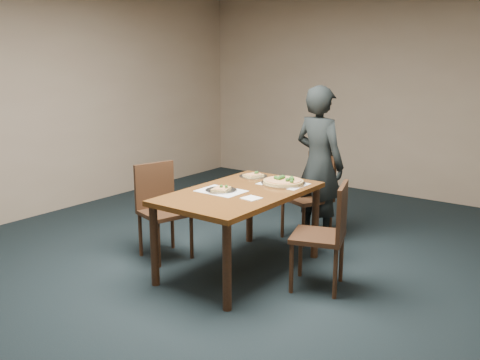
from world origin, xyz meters
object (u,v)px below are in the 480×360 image
Objects in this scene: slice_plate_far at (253,176)px; pizza_pan at (283,181)px; chair_right at (327,230)px; diner at (319,164)px; slice_plate_near at (221,190)px; dining_table at (240,201)px; chair_left at (161,205)px; chair_far at (313,192)px.

pizza_pan is at bearing -10.78° from slice_plate_far.
diner reaches higher than chair_right.
slice_plate_near is at bearing -118.06° from pizza_pan.
chair_left reaches higher than dining_table.
chair_left reaches higher than pizza_pan.
dining_table is at bearing -64.26° from chair_left.
slice_plate_far is (-0.10, 0.63, -0.00)m from slice_plate_near.
chair_far reaches higher than dining_table.
dining_table is 5.36× the size of slice_plate_far.
chair_left is at bearing -149.19° from pizza_pan.
slice_plate_near is at bearing -95.04° from chair_right.
chair_left is 0.56× the size of diner.
slice_plate_far is (-0.23, 0.53, 0.10)m from dining_table.
slice_plate_near is at bearing -77.72° from chair_far.
chair_left is 3.25× the size of slice_plate_near.
slice_plate_far is at bearing 113.31° from dining_table.
slice_plate_far is at bearing 72.47° from diner.
chair_far is at bearing 39.24° from diner.
chair_left is 1.00× the size of chair_right.
dining_table is 0.20m from slice_plate_near.
dining_table is 5.36× the size of slice_plate_near.
slice_plate_far is at bearing 169.22° from pizza_pan.
chair_right is (1.66, 0.27, 0.00)m from chair_left.
slice_plate_far is (-0.40, 0.08, -0.01)m from pizza_pan.
diner is at bearing -20.24° from chair_left.
chair_far is 3.25× the size of slice_plate_far.
chair_left is at bearing -103.21° from chair_far.
chair_far reaches higher than slice_plate_far.
chair_right is 2.19× the size of pizza_pan.
chair_right is 1.31m from diner.
chair_left is 1.68m from chair_right.
dining_table is 1.19m from chair_far.
chair_far is at bearing 80.34° from slice_plate_near.
diner is at bearing 83.51° from dining_table.
pizza_pan is at bearing -43.41° from chair_left.
chair_right is 0.77m from pizza_pan.
diner is at bearing 78.43° from slice_plate_near.
slice_plate_near reaches higher than dining_table.
pizza_pan is at bearing -61.72° from chair_far.
chair_right is (0.72, -1.05, 0.00)m from chair_far.
diner is (-0.67, 1.08, 0.30)m from chair_right.
chair_right reaches higher than slice_plate_far.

